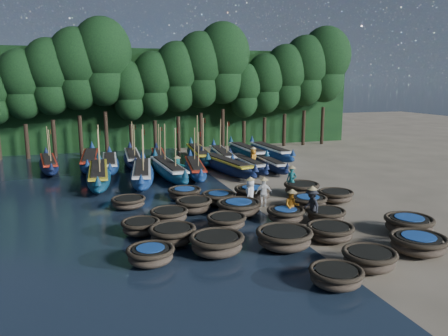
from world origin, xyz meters
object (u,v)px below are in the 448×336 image
object	(u,v)px
long_boat_16	(247,152)
fisherman_0	(250,193)
coracle_8	(330,232)
fisherman_4	(264,192)
coracle_11	(173,234)
long_boat_17	(270,152)
long_boat_2	(99,175)
fisherman_6	(253,158)
long_boat_8	(269,164)
coracle_18	(308,202)
coracle_17	(239,207)
long_boat_6	(226,165)
long_boat_10	(90,160)
coracle_13	(286,215)
coracle_6	(217,244)
coracle_12	(226,221)
coracle_16	(194,205)
coracle_7	(284,238)
coracle_19	(336,196)
fisherman_2	(292,205)
coracle_9	(409,224)
long_boat_11	(110,164)
long_boat_4	(168,170)
coracle_20	(128,202)
coracle_15	(169,215)
long_boat_7	(247,164)
coracle_22	(219,198)
long_boat_9	(49,164)
long_boat_15	(222,156)
coracle_10	(141,227)
coracle_24	(302,189)
coracle_4	(418,243)
coracle_14	(326,215)
coracle_21	(185,193)
fisherman_5	(177,167)
fisherman_3	(312,205)
coracle_3	(369,259)
long_boat_13	(159,157)
long_boat_12	(133,158)
long_boat_14	(199,154)
fisherman_1	(292,179)
long_boat_3	(142,173)
coracle_23	(253,193)
long_boat_5	(195,168)

from	to	relation	value
long_boat_16	fisherman_0	distance (m)	15.72
coracle_8	fisherman_4	bearing A→B (deg)	97.15
coracle_11	long_boat_17	bearing A→B (deg)	55.25
long_boat_2	fisherman_6	world-z (taller)	long_boat_2
long_boat_8	coracle_18	bearing A→B (deg)	-100.87
coracle_17	long_boat_6	world-z (taller)	long_boat_6
long_boat_10	long_boat_17	distance (m)	15.58
fisherman_4	coracle_13	bearing A→B (deg)	94.09
coracle_6	long_boat_8	distance (m)	17.56
coracle_12	coracle_16	distance (m)	3.07
coracle_16	long_boat_6	xyz separation A→B (m)	(4.79, 9.13, 0.16)
coracle_7	coracle_19	bearing A→B (deg)	43.15
long_boat_6	fisherman_2	world-z (taller)	fisherman_2
coracle_8	coracle_9	bearing A→B (deg)	-5.84
coracle_18	long_boat_11	bearing A→B (deg)	124.24
coracle_16	long_boat_4	xyz separation A→B (m)	(0.35, 8.89, 0.16)
coracle_12	coracle_20	xyz separation A→B (m)	(-4.06, 4.87, -0.02)
coracle_15	fisherman_6	distance (m)	14.23
long_boat_7	coracle_22	bearing A→B (deg)	-122.40
coracle_20	long_boat_9	bearing A→B (deg)	111.46
coracle_6	fisherman_0	bearing A→B (deg)	57.10
long_boat_15	coracle_10	bearing A→B (deg)	-113.05
coracle_13	coracle_9	bearing A→B (deg)	-35.07
coracle_15	coracle_24	size ratio (longest dim) A/B	0.72
coracle_6	coracle_20	world-z (taller)	coracle_6
coracle_4	coracle_14	world-z (taller)	coracle_4
long_boat_15	long_boat_8	bearing A→B (deg)	-52.53
coracle_8	coracle_16	size ratio (longest dim) A/B	1.10
coracle_21	fisherman_5	size ratio (longest dim) A/B	1.13
long_boat_16	fisherman_5	bearing A→B (deg)	-142.72
long_boat_16	fisherman_3	distance (m)	18.28
coracle_8	coracle_21	world-z (taller)	coracle_8
coracle_3	coracle_8	distance (m)	3.11
coracle_9	long_boat_9	size ratio (longest dim) A/B	0.30
long_boat_13	fisherman_2	xyz separation A→B (m)	(3.70, -17.56, 0.32)
coracle_19	long_boat_12	bearing A→B (deg)	123.26
long_boat_14	fisherman_1	distance (m)	12.95
coracle_8	long_boat_12	size ratio (longest dim) A/B	0.29
long_boat_3	fisherman_2	world-z (taller)	long_boat_3
fisherman_1	fisherman_6	size ratio (longest dim) A/B	1.01
coracle_16	coracle_19	distance (m)	8.36
coracle_23	long_boat_16	xyz separation A→B (m)	(4.74, 13.34, 0.11)
long_boat_4	long_boat_14	size ratio (longest dim) A/B	0.97
coracle_19	coracle_16	bearing A→B (deg)	177.05
long_boat_2	long_boat_8	size ratio (longest dim) A/B	1.26
coracle_17	long_boat_10	bearing A→B (deg)	114.50
coracle_13	long_boat_16	size ratio (longest dim) A/B	0.23
coracle_11	fisherman_1	xyz separation A→B (m)	(8.64, 6.02, 0.50)
coracle_3	fisherman_4	xyz separation A→B (m)	(-0.48, 8.84, 0.44)
coracle_23	long_boat_5	size ratio (longest dim) A/B	0.27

